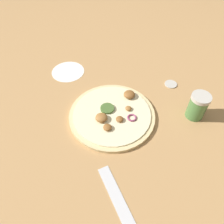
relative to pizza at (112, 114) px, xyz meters
The scene contains 5 objects.
ground_plane 0.01m from the pizza, 158.43° to the right, with size 3.00×3.00×0.00m, color tan.
pizza is the anchor object (origin of this frame).
spice_jar 0.27m from the pizza, 16.27° to the right, with size 0.06×0.06×0.09m.
loose_cap 0.26m from the pizza, 17.94° to the left, with size 0.04×0.04×0.01m.
flour_patch 0.28m from the pizza, 110.60° to the left, with size 0.13×0.13×0.00m.
Camera 1 is at (-0.13, -0.43, 0.55)m, focal length 35.00 mm.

